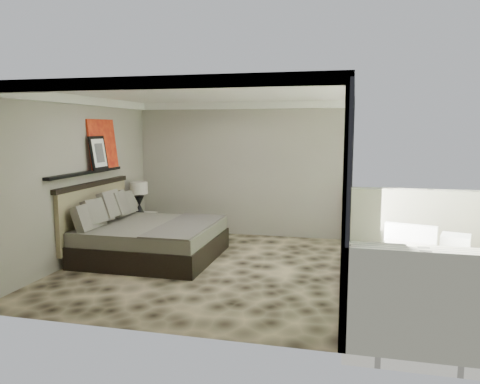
% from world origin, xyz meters
% --- Properties ---
extents(floor, '(5.00, 5.00, 0.00)m').
position_xyz_m(floor, '(0.00, 0.00, 0.00)').
color(floor, black).
rests_on(floor, ground).
extents(ceiling, '(4.50, 5.00, 0.02)m').
position_xyz_m(ceiling, '(0.00, 0.00, 2.79)').
color(ceiling, silver).
rests_on(ceiling, back_wall).
extents(back_wall, '(4.50, 0.02, 2.80)m').
position_xyz_m(back_wall, '(0.00, 2.49, 1.40)').
color(back_wall, gray).
rests_on(back_wall, floor).
extents(left_wall, '(0.02, 5.00, 2.80)m').
position_xyz_m(left_wall, '(-2.24, 0.00, 1.40)').
color(left_wall, gray).
rests_on(left_wall, floor).
extents(glass_wall, '(0.08, 5.00, 2.80)m').
position_xyz_m(glass_wall, '(2.25, 0.00, 1.40)').
color(glass_wall, white).
rests_on(glass_wall, floor).
extents(terrace_slab, '(3.00, 5.00, 0.12)m').
position_xyz_m(terrace_slab, '(3.75, 0.00, -0.06)').
color(terrace_slab, beige).
rests_on(terrace_slab, ground).
extents(picture_ledge, '(0.12, 2.20, 0.05)m').
position_xyz_m(picture_ledge, '(-2.18, 0.10, 1.50)').
color(picture_ledge, black).
rests_on(picture_ledge, left_wall).
extents(bed, '(2.26, 2.19, 1.25)m').
position_xyz_m(bed, '(-1.19, 0.33, 0.37)').
color(bed, black).
rests_on(bed, floor).
extents(nightstand, '(0.67, 0.67, 0.52)m').
position_xyz_m(nightstand, '(-1.94, 1.67, 0.26)').
color(nightstand, black).
rests_on(nightstand, floor).
extents(table_lamp, '(0.36, 0.36, 0.65)m').
position_xyz_m(table_lamp, '(-1.96, 1.65, 0.94)').
color(table_lamp, black).
rests_on(table_lamp, nightstand).
extents(abstract_canvas, '(0.13, 0.90, 0.90)m').
position_xyz_m(abstract_canvas, '(-2.19, 0.70, 1.97)').
color(abstract_canvas, '#AD2C0E').
rests_on(abstract_canvas, picture_ledge).
extents(framed_print, '(0.11, 0.50, 0.60)m').
position_xyz_m(framed_print, '(-2.14, 0.45, 1.82)').
color(framed_print, black).
rests_on(framed_print, picture_ledge).
extents(ottoman, '(0.56, 0.56, 0.46)m').
position_xyz_m(ottoman, '(4.04, 1.36, 0.23)').
color(ottoman, white).
rests_on(ottoman, terrace_slab).
extents(lounger, '(1.25, 1.85, 0.66)m').
position_xyz_m(lounger, '(3.08, 0.37, 0.21)').
color(lounger, silver).
rests_on(lounger, terrace_slab).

